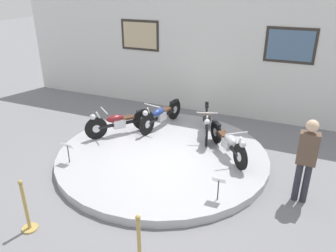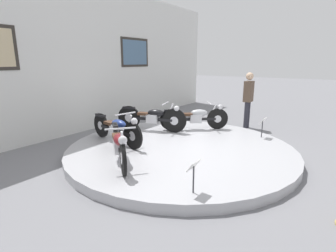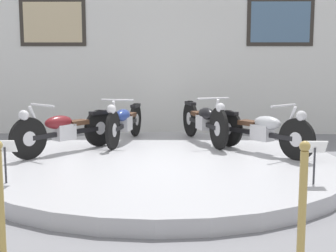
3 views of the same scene
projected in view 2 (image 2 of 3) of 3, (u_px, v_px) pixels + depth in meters
ground_plane at (181, 153)px, 6.11m from camera, size 60.00×60.00×0.00m
display_platform at (181, 149)px, 6.09m from camera, size 5.14×5.14×0.18m
back_wall at (77, 58)px, 7.57m from camera, size 14.00×0.22×4.34m
motorcycle_maroon at (119, 143)px, 5.03m from camera, size 1.27×1.55×0.78m
motorcycle_blue at (117, 128)px, 6.19m from camera, size 0.56×1.94×0.78m
motorcycle_black at (152, 117)px, 7.28m from camera, size 0.72×1.94×0.81m
motorcycle_silver at (196, 117)px, 7.43m from camera, size 1.27×1.55×0.78m
info_placard_front_left at (194, 170)px, 3.83m from camera, size 0.26×0.11×0.51m
info_placard_front_centre at (263, 123)px, 6.65m from camera, size 0.26×0.11×0.51m
visitor_standing at (248, 97)px, 8.17m from camera, size 0.36×0.23×1.75m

